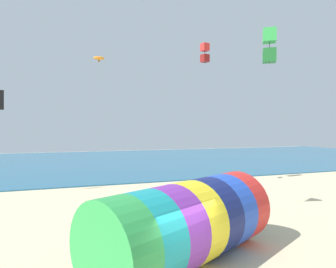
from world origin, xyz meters
TOP-DOWN VIEW (x-y plane):
  - sea at (0.00, 38.17)m, footprint 120.00×40.00m
  - giant_inflatable_tube at (0.59, 2.01)m, footprint 8.08×6.18m
  - kite_handler at (4.54, 4.71)m, footprint 0.40×0.30m
  - kite_orange_parafoil at (-1.06, 15.16)m, footprint 0.85×0.39m
  - kite_green_box at (5.43, 3.63)m, footprint 0.80×0.80m
  - kite_red_box at (8.04, 15.62)m, footprint 0.71×0.71m
  - bystander_near_water at (7.11, 10.77)m, footprint 0.40×0.42m

SIDE VIEW (x-z plane):
  - sea at x=0.00m, z-range 0.00..0.10m
  - bystander_near_water at x=7.11m, z-range 0.01..1.60m
  - kite_handler at x=4.54m, z-range 0.01..1.65m
  - giant_inflatable_tube at x=0.59m, z-range 0.00..2.99m
  - kite_green_box at x=5.43m, z-range 7.96..9.61m
  - kite_orange_parafoil at x=-1.06m, z-range 10.05..10.51m
  - kite_red_box at x=8.04m, z-range 10.69..12.41m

